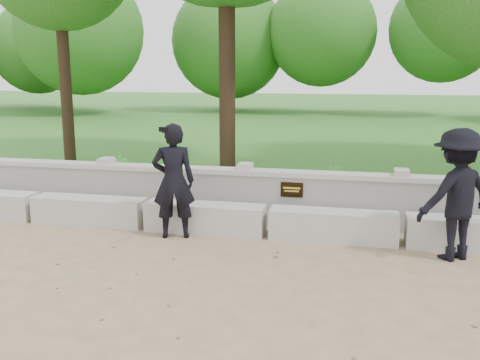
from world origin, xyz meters
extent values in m
plane|color=tan|center=(0.00, 0.00, 0.00)|extent=(80.00, 80.00, 0.00)
cube|color=#1F6B1C|center=(0.00, 14.00, 0.12)|extent=(40.00, 22.00, 0.25)
cube|color=#B2B0A8|center=(-3.00, 1.90, 0.23)|extent=(1.90, 0.45, 0.45)
cube|color=#B2B0A8|center=(-1.00, 1.90, 0.23)|extent=(1.90, 0.45, 0.45)
cube|color=#B2B0A8|center=(1.00, 1.90, 0.23)|extent=(1.90, 0.45, 0.45)
cube|color=#B2B0A8|center=(3.00, 1.90, 0.23)|extent=(1.90, 0.45, 0.45)
cube|color=#A8A59E|center=(0.00, 2.60, 0.41)|extent=(12.50, 0.25, 0.82)
cube|color=#B2B0A8|center=(0.00, 2.60, 0.86)|extent=(12.50, 0.35, 0.08)
cube|color=black|center=(0.30, 2.46, 0.62)|extent=(0.36, 0.02, 0.24)
imported|color=black|center=(-1.38, 1.53, 0.88)|extent=(0.74, 0.59, 1.75)
cube|color=black|center=(-1.38, 1.18, 1.70)|extent=(0.14, 0.06, 0.07)
imported|color=black|center=(2.62, 1.45, 0.89)|extent=(1.32, 1.18, 1.78)
cylinder|color=#382619|center=(-5.77, 6.16, 2.39)|extent=(0.29, 0.29, 4.28)
cylinder|color=#382619|center=(-1.66, 6.06, 3.01)|extent=(0.37, 0.37, 5.53)
imported|color=#39822C|center=(-3.29, 3.81, 0.55)|extent=(0.36, 0.38, 0.61)
imported|color=#39822C|center=(0.89, 3.30, 0.57)|extent=(0.44, 0.45, 0.64)
camera|label=1|loc=(1.30, -5.93, 2.53)|focal=40.00mm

